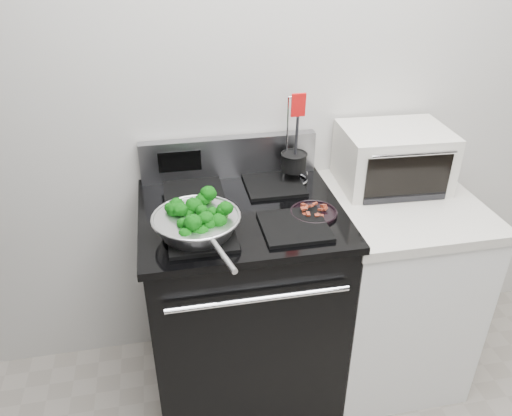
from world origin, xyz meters
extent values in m
cube|color=beige|center=(0.00, 1.75, 1.35)|extent=(4.00, 0.02, 2.70)
cube|color=black|center=(-0.30, 1.41, 0.46)|extent=(0.76, 0.66, 0.92)
cube|color=black|center=(-0.30, 1.41, 0.94)|extent=(0.79, 0.69, 0.03)
cube|color=#99999E|center=(-0.30, 1.72, 1.04)|extent=(0.76, 0.05, 0.18)
cube|color=black|center=(-0.47, 1.24, 0.96)|extent=(0.24, 0.24, 0.01)
cube|color=black|center=(-0.13, 1.24, 0.96)|extent=(0.24, 0.24, 0.01)
cube|color=black|center=(-0.47, 1.58, 0.96)|extent=(0.24, 0.24, 0.01)
cube|color=black|center=(-0.13, 1.58, 0.96)|extent=(0.24, 0.24, 0.01)
cube|color=white|center=(0.39, 1.41, 0.44)|extent=(0.60, 0.66, 0.88)
cube|color=beige|center=(0.39, 1.41, 0.90)|extent=(0.62, 0.68, 0.04)
torus|color=silver|center=(-0.48, 1.26, 1.03)|extent=(0.32, 0.32, 0.01)
cylinder|color=silver|center=(-0.42, 1.02, 1.02)|extent=(0.07, 0.19, 0.02)
cylinder|color=black|center=(-0.03, 1.32, 0.95)|extent=(0.18, 0.18, 0.01)
cylinder|color=black|center=(-0.04, 1.61, 1.04)|extent=(0.11, 0.11, 0.07)
cylinder|color=black|center=(-0.04, 1.61, 1.13)|extent=(0.01, 0.01, 0.23)
cube|color=red|center=(-0.04, 1.61, 1.29)|extent=(0.06, 0.01, 0.10)
cube|color=beige|center=(0.39, 1.56, 1.05)|extent=(0.46, 0.35, 0.25)
cube|color=black|center=(0.39, 1.39, 1.04)|extent=(0.35, 0.02, 0.18)
camera|label=1|loc=(-0.57, -0.25, 1.93)|focal=35.00mm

